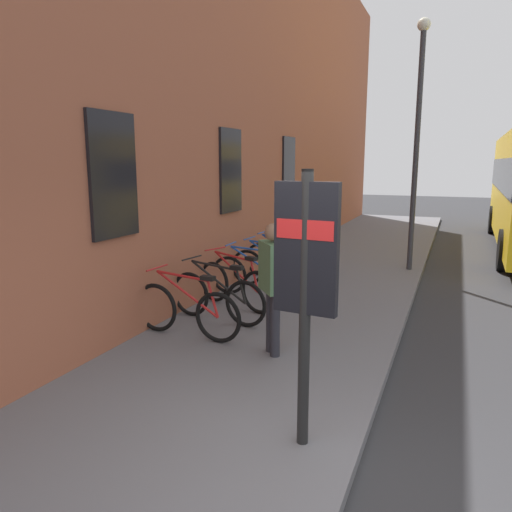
% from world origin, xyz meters
% --- Properties ---
extents(ground, '(60.00, 60.00, 0.00)m').
position_xyz_m(ground, '(6.00, -1.00, 0.00)').
color(ground, '#2D2D30').
extents(sidewalk_pavement, '(24.00, 3.50, 0.12)m').
position_xyz_m(sidewalk_pavement, '(8.00, 1.75, 0.06)').
color(sidewalk_pavement, slate).
rests_on(sidewalk_pavement, ground).
extents(station_facade, '(22.00, 0.65, 8.83)m').
position_xyz_m(station_facade, '(8.99, 3.80, 4.41)').
color(station_facade, '#9E563D').
rests_on(station_facade, ground).
extents(bicycle_beside_lamp, '(0.48, 1.77, 0.97)m').
position_xyz_m(bicycle_beside_lamp, '(2.59, 2.81, 0.51)').
color(bicycle_beside_lamp, black).
rests_on(bicycle_beside_lamp, sidewalk_pavement).
extents(bicycle_leaning_wall, '(0.48, 1.76, 0.97)m').
position_xyz_m(bicycle_leaning_wall, '(3.37, 2.72, 0.51)').
color(bicycle_leaning_wall, black).
rests_on(bicycle_leaning_wall, sidewalk_pavement).
extents(bicycle_under_window, '(0.71, 1.69, 0.97)m').
position_xyz_m(bicycle_under_window, '(4.15, 2.77, 0.51)').
color(bicycle_under_window, black).
rests_on(bicycle_under_window, sidewalk_pavement).
extents(bicycle_far_end, '(0.48, 1.77, 0.97)m').
position_xyz_m(bicycle_far_end, '(4.91, 2.72, 0.51)').
color(bicycle_far_end, black).
rests_on(bicycle_far_end, sidewalk_pavement).
extents(bicycle_mid_rack, '(0.48, 1.77, 0.97)m').
position_xyz_m(bicycle_mid_rack, '(5.62, 2.66, 0.51)').
color(bicycle_mid_rack, black).
rests_on(bicycle_mid_rack, sidewalk_pavement).
extents(bicycle_nearest_sign, '(0.48, 1.77, 0.97)m').
position_xyz_m(bicycle_nearest_sign, '(6.47, 2.73, 0.51)').
color(bicycle_nearest_sign, black).
rests_on(bicycle_nearest_sign, sidewalk_pavement).
extents(transit_info_sign, '(0.13, 0.55, 2.40)m').
position_xyz_m(transit_info_sign, '(0.67, 0.50, 1.72)').
color(transit_info_sign, black).
rests_on(transit_info_sign, sidewalk_pavement).
extents(pedestrian_near_bus, '(0.53, 0.50, 1.71)m').
position_xyz_m(pedestrian_near_bus, '(2.47, 1.46, 1.16)').
color(pedestrian_near_bus, '#26262D').
rests_on(pedestrian_near_bus, sidewalk_pavement).
extents(street_lamp, '(0.28, 0.28, 5.44)m').
position_xyz_m(street_lamp, '(8.41, 0.30, 3.33)').
color(street_lamp, '#333338').
rests_on(street_lamp, sidewalk_pavement).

